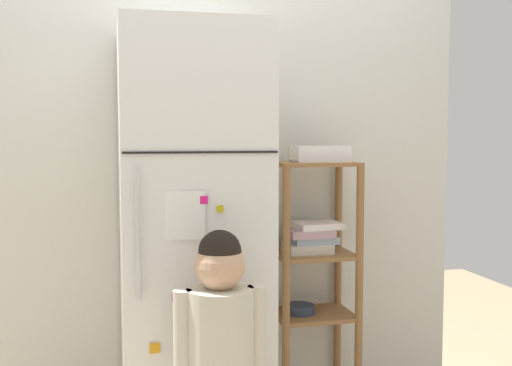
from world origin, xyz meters
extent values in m
cube|color=silver|center=(0.00, 0.38, 1.15)|extent=(2.54, 0.03, 2.30)
cube|color=white|center=(-0.12, 0.02, 0.90)|extent=(0.59, 0.66, 1.80)
cube|color=black|center=(-0.12, -0.31, 1.29)|extent=(0.58, 0.01, 0.01)
cylinder|color=silver|center=(-0.35, -0.33, 1.00)|extent=(0.02, 0.02, 0.48)
cube|color=white|center=(-0.18, -0.31, 1.06)|extent=(0.15, 0.01, 0.18)
cube|color=orange|center=(0.08, -0.32, 0.65)|extent=(0.04, 0.01, 0.04)
cube|color=purple|center=(-0.22, -0.32, 0.75)|extent=(0.03, 0.02, 0.03)
cube|color=#3669EE|center=(-0.03, -0.32, 0.79)|extent=(0.04, 0.01, 0.03)
cube|color=gold|center=(-0.05, -0.32, 1.08)|extent=(0.02, 0.01, 0.02)
cube|color=#EF8245|center=(-0.12, -0.32, 0.60)|extent=(0.03, 0.01, 0.03)
cube|color=orange|center=(-0.30, -0.32, 0.57)|extent=(0.04, 0.01, 0.04)
cube|color=#EA1A7E|center=(-0.11, -0.32, 1.11)|extent=(0.03, 0.01, 0.03)
cylinder|color=beige|center=(-0.08, -0.47, 0.62)|extent=(0.24, 0.24, 0.40)
sphere|color=beige|center=(-0.08, -0.40, 0.81)|extent=(0.11, 0.11, 0.11)
sphere|color=tan|center=(-0.08, -0.47, 0.90)|extent=(0.18, 0.18, 0.18)
sphere|color=black|center=(-0.08, -0.47, 0.95)|extent=(0.15, 0.15, 0.15)
cylinder|color=beige|center=(-0.21, -0.47, 0.65)|extent=(0.07, 0.07, 0.34)
cylinder|color=beige|center=(0.05, -0.47, 0.65)|extent=(0.07, 0.07, 0.34)
cylinder|color=olive|center=(0.31, 0.05, 0.61)|extent=(0.04, 0.04, 1.23)
cylinder|color=olive|center=(0.66, 0.05, 0.61)|extent=(0.04, 0.04, 1.23)
cylinder|color=olive|center=(0.31, 0.33, 0.61)|extent=(0.04, 0.04, 1.23)
cylinder|color=olive|center=(0.66, 0.33, 0.61)|extent=(0.04, 0.04, 1.23)
cube|color=olive|center=(0.49, 0.19, 1.22)|extent=(0.37, 0.30, 0.02)
cube|color=olive|center=(0.49, 0.19, 0.79)|extent=(0.37, 0.30, 0.02)
cube|color=olive|center=(0.49, 0.19, 0.50)|extent=(0.37, 0.30, 0.02)
cube|color=silver|center=(0.46, 0.21, 0.82)|extent=(0.21, 0.17, 0.04)
cube|color=#99B2C6|center=(0.48, 0.21, 0.86)|extent=(0.22, 0.18, 0.03)
cube|color=#B293A3|center=(0.46, 0.19, 0.89)|extent=(0.22, 0.18, 0.04)
cube|color=white|center=(0.51, 0.20, 0.92)|extent=(0.22, 0.19, 0.03)
cylinder|color=#2D384C|center=(0.42, 0.19, 0.53)|extent=(0.14, 0.14, 0.04)
cube|color=white|center=(0.51, 0.19, 1.23)|extent=(0.26, 0.16, 0.01)
cube|color=white|center=(0.51, 0.12, 1.26)|extent=(0.26, 0.01, 0.08)
cube|color=white|center=(0.51, 0.27, 1.26)|extent=(0.26, 0.01, 0.08)
cube|color=white|center=(0.39, 0.19, 1.26)|extent=(0.01, 0.16, 0.08)
cube|color=white|center=(0.64, 0.19, 1.26)|extent=(0.01, 0.16, 0.08)
sphere|color=maroon|center=(0.55, 0.17, 1.27)|extent=(0.07, 0.07, 0.07)
sphere|color=#B6350F|center=(0.51, 0.22, 1.26)|extent=(0.06, 0.06, 0.06)
sphere|color=orange|center=(0.47, 0.18, 1.27)|extent=(0.07, 0.07, 0.07)
camera|label=1|loc=(-0.44, -2.59, 1.35)|focal=43.80mm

